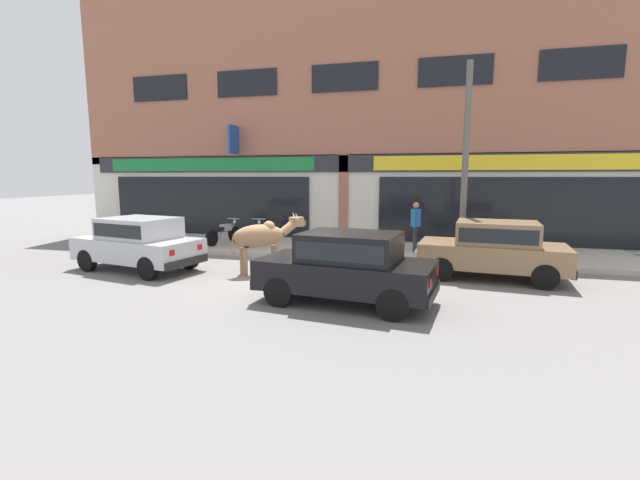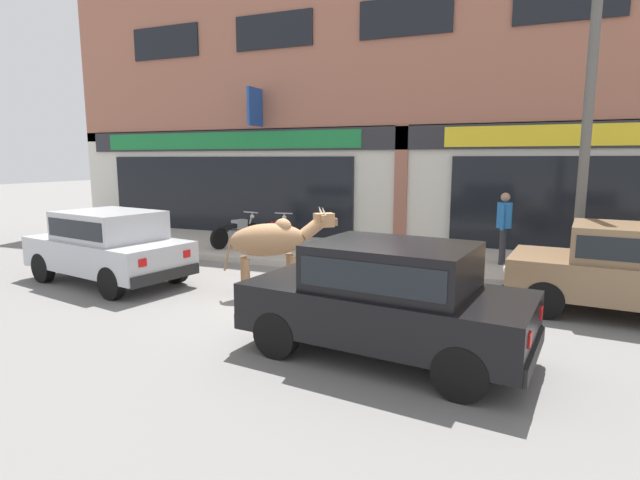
% 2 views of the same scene
% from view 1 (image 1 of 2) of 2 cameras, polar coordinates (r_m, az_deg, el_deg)
% --- Properties ---
extents(ground_plane, '(90.00, 90.00, 0.00)m').
position_cam_1_polar(ground_plane, '(11.17, -2.94, -4.84)').
color(ground_plane, slate).
extents(sidewalk, '(19.00, 3.67, 0.15)m').
position_cam_1_polar(sidewalk, '(14.98, 1.71, -1.12)').
color(sidewalk, '#B7AFA3').
rests_on(sidewalk, ground).
extents(shop_building, '(23.00, 1.40, 10.32)m').
position_cam_1_polar(shop_building, '(16.99, 3.43, 16.60)').
color(shop_building, '#9E604C').
rests_on(shop_building, ground).
extents(cow, '(1.75, 1.60, 1.61)m').
position_cam_1_polar(cow, '(11.42, -7.66, 0.52)').
color(cow, '#936B47').
rests_on(cow, ground).
extents(car_0, '(3.73, 1.97, 1.46)m').
position_cam_1_polar(car_0, '(11.59, 22.12, -0.87)').
color(car_0, black).
rests_on(car_0, ground).
extents(car_1, '(3.81, 2.26, 1.46)m').
position_cam_1_polar(car_1, '(12.73, -23.03, -0.14)').
color(car_1, black).
rests_on(car_1, ground).
extents(car_3, '(3.75, 2.04, 1.46)m').
position_cam_1_polar(car_3, '(8.68, 3.64, -3.24)').
color(car_3, black).
rests_on(car_3, ground).
extents(motorcycle_0, '(0.66, 1.79, 0.88)m').
position_cam_1_polar(motorcycle_0, '(15.88, -12.76, 0.90)').
color(motorcycle_0, black).
rests_on(motorcycle_0, sidewalk).
extents(motorcycle_1, '(0.52, 1.81, 0.88)m').
position_cam_1_polar(motorcycle_1, '(15.49, -8.86, 0.82)').
color(motorcycle_1, black).
rests_on(motorcycle_1, sidewalk).
extents(pedestrian, '(0.32, 0.50, 1.60)m').
position_cam_1_polar(pedestrian, '(14.24, 12.63, 2.47)').
color(pedestrian, '#2D2D33').
rests_on(pedestrian, sidewalk).
extents(utility_pole, '(0.18, 0.18, 5.56)m').
position_cam_1_polar(utility_pole, '(12.89, 18.80, 9.61)').
color(utility_pole, '#595651').
rests_on(utility_pole, sidewalk).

